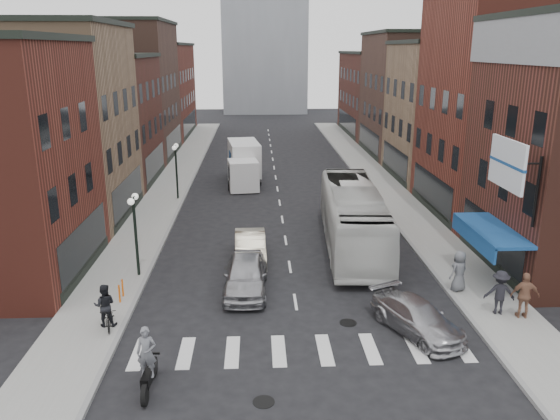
# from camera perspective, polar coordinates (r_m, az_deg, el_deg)

# --- Properties ---
(ground) EXTENTS (160.00, 160.00, 0.00)m
(ground) POSITION_cam_1_polar(r_m,az_deg,el_deg) (23.38, 1.80, -10.65)
(ground) COLOR black
(ground) RESTS_ON ground
(sidewalk_left) EXTENTS (3.00, 74.00, 0.15)m
(sidewalk_left) POSITION_cam_1_polar(r_m,az_deg,el_deg) (44.56, -11.32, 2.46)
(sidewalk_left) COLOR gray
(sidewalk_left) RESTS_ON ground
(sidewalk_right) EXTENTS (3.00, 74.00, 0.15)m
(sidewalk_right) POSITION_cam_1_polar(r_m,az_deg,el_deg) (45.18, 10.53, 2.70)
(sidewalk_right) COLOR gray
(sidewalk_right) RESTS_ON ground
(curb_left) EXTENTS (0.20, 74.00, 0.16)m
(curb_left) POSITION_cam_1_polar(r_m,az_deg,el_deg) (44.37, -9.40, 2.41)
(curb_left) COLOR gray
(curb_left) RESTS_ON ground
(curb_right) EXTENTS (0.20, 74.00, 0.16)m
(curb_right) POSITION_cam_1_polar(r_m,az_deg,el_deg) (44.88, 8.66, 2.60)
(curb_right) COLOR gray
(curb_right) RESTS_ON ground
(crosswalk_stripes) EXTENTS (12.00, 2.20, 0.01)m
(crosswalk_stripes) POSITION_cam_1_polar(r_m,az_deg,el_deg) (20.77, 2.43, -14.44)
(crosswalk_stripes) COLOR silver
(crosswalk_stripes) RESTS_ON ground
(bldg_left_mid_a) EXTENTS (10.30, 10.20, 12.30)m
(bldg_left_mid_a) POSITION_cam_1_polar(r_m,az_deg,el_deg) (37.48, -23.64, 8.25)
(bldg_left_mid_a) COLOR #856649
(bldg_left_mid_a) RESTS_ON ground
(bldg_left_mid_b) EXTENTS (10.30, 10.20, 10.30)m
(bldg_left_mid_b) POSITION_cam_1_polar(r_m,az_deg,el_deg) (47.01, -19.25, 8.90)
(bldg_left_mid_b) COLOR #4E251B
(bldg_left_mid_b) RESTS_ON ground
(bldg_left_far_a) EXTENTS (10.30, 12.20, 13.30)m
(bldg_left_far_a) POSITION_cam_1_polar(r_m,az_deg,el_deg) (57.45, -16.32, 11.90)
(bldg_left_far_a) COLOR #4C2F26
(bldg_left_far_a) RESTS_ON ground
(bldg_left_far_b) EXTENTS (10.30, 16.20, 11.30)m
(bldg_left_far_b) POSITION_cam_1_polar(r_m,az_deg,el_deg) (71.17, -13.64, 12.07)
(bldg_left_far_b) COLOR maroon
(bldg_left_far_b) RESTS_ON ground
(bldg_right_mid_a) EXTENTS (10.30, 10.20, 14.30)m
(bldg_right_mid_a) POSITION_cam_1_polar(r_m,az_deg,el_deg) (38.66, 23.34, 10.00)
(bldg_right_mid_a) COLOR maroon
(bldg_right_mid_a) RESTS_ON ground
(bldg_right_mid_b) EXTENTS (10.30, 10.20, 11.30)m
(bldg_right_mid_b) POSITION_cam_1_polar(r_m,az_deg,el_deg) (47.98, 18.04, 9.75)
(bldg_right_mid_b) COLOR #856649
(bldg_right_mid_b) RESTS_ON ground
(bldg_right_far_a) EXTENTS (10.30, 12.20, 12.30)m
(bldg_right_far_a) POSITION_cam_1_polar(r_m,az_deg,el_deg) (58.33, 14.35, 11.61)
(bldg_right_far_a) COLOR #4C2F26
(bldg_right_far_a) RESTS_ON ground
(bldg_right_far_b) EXTENTS (10.30, 16.20, 10.30)m
(bldg_right_far_b) POSITION_cam_1_polar(r_m,az_deg,el_deg) (71.89, 11.10, 11.86)
(bldg_right_far_b) COLOR #4E251B
(bldg_right_far_b) RESTS_ON ground
(awning_blue) EXTENTS (1.80, 5.00, 0.78)m
(awning_blue) POSITION_cam_1_polar(r_m,az_deg,el_deg) (26.76, 20.87, -2.10)
(awning_blue) COLOR navy
(awning_blue) RESTS_ON ground
(billboard_sign) EXTENTS (1.52, 3.00, 3.70)m
(billboard_sign) POSITION_cam_1_polar(r_m,az_deg,el_deg) (24.00, 22.81, 4.32)
(billboard_sign) COLOR black
(billboard_sign) RESTS_ON ground
(streetlamp_near) EXTENTS (0.32, 1.22, 4.11)m
(streetlamp_near) POSITION_cam_1_polar(r_m,az_deg,el_deg) (26.56, -14.95, -1.04)
(streetlamp_near) COLOR black
(streetlamp_near) RESTS_ON ground
(streetlamp_far) EXTENTS (0.32, 1.22, 4.11)m
(streetlamp_far) POSITION_cam_1_polar(r_m,az_deg,el_deg) (39.92, -10.82, 5.04)
(streetlamp_far) COLOR black
(streetlamp_far) RESTS_ON ground
(bike_rack) EXTENTS (0.08, 0.68, 0.80)m
(bike_rack) POSITION_cam_1_polar(r_m,az_deg,el_deg) (24.97, -16.28, -8.10)
(bike_rack) COLOR #D8590C
(bike_rack) RESTS_ON sidewalk_left
(box_truck) EXTENTS (2.91, 7.76, 3.27)m
(box_truck) POSITION_cam_1_polar(r_m,az_deg,el_deg) (44.71, -3.80, 4.83)
(box_truck) COLOR white
(box_truck) RESTS_ON ground
(motorcycle_rider) EXTENTS (0.65, 2.26, 2.30)m
(motorcycle_rider) POSITION_cam_1_polar(r_m,az_deg,el_deg) (18.57, -13.67, -15.15)
(motorcycle_rider) COLOR black
(motorcycle_rider) RESTS_ON ground
(transit_bus) EXTENTS (3.67, 12.43, 3.42)m
(transit_bus) POSITION_cam_1_polar(r_m,az_deg,el_deg) (30.41, 7.63, -0.76)
(transit_bus) COLOR silver
(transit_bus) RESTS_ON ground
(sedan_left_near) EXTENTS (2.06, 4.82, 1.63)m
(sedan_left_near) POSITION_cam_1_polar(r_m,az_deg,el_deg) (24.97, -3.61, -6.77)
(sedan_left_near) COLOR #A4A5A9
(sedan_left_near) RESTS_ON ground
(sedan_left_far) EXTENTS (1.71, 4.55, 1.48)m
(sedan_left_far) POSITION_cam_1_polar(r_m,az_deg,el_deg) (28.52, -3.13, -3.87)
(sedan_left_far) COLOR #B4AB92
(sedan_left_far) RESTS_ON ground
(curb_car) EXTENTS (3.46, 4.75, 1.28)m
(curb_car) POSITION_cam_1_polar(r_m,az_deg,el_deg) (22.24, 14.14, -10.85)
(curb_car) COLOR #AAA9AE
(curb_car) RESTS_ON ground
(parked_bicycle) EXTENTS (0.97, 1.79, 0.89)m
(parked_bicycle) POSITION_cam_1_polar(r_m,az_deg,el_deg) (22.81, -17.44, -10.53)
(parked_bicycle) COLOR black
(parked_bicycle) RESTS_ON sidewalk_left
(ped_left_solo) EXTENTS (0.88, 0.55, 1.74)m
(ped_left_solo) POSITION_cam_1_polar(r_m,az_deg,el_deg) (22.74, -17.85, -9.46)
(ped_left_solo) COLOR black
(ped_left_solo) RESTS_ON sidewalk_left
(ped_right_a) EXTENTS (1.31, 0.84, 1.88)m
(ped_right_a) POSITION_cam_1_polar(r_m,az_deg,el_deg) (24.32, 21.98, -7.98)
(ped_right_a) COLOR black
(ped_right_a) RESTS_ON sidewalk_right
(ped_right_b) EXTENTS (1.20, 0.71, 1.94)m
(ped_right_b) POSITION_cam_1_polar(r_m,az_deg,el_deg) (24.34, 24.21, -8.14)
(ped_right_b) COLOR #8A5D46
(ped_right_b) RESTS_ON sidewalk_right
(ped_right_c) EXTENTS (1.09, 0.96, 1.88)m
(ped_right_c) POSITION_cam_1_polar(r_m,az_deg,el_deg) (25.90, 18.20, -6.07)
(ped_right_c) COLOR #5B5D63
(ped_right_c) RESTS_ON sidewalk_right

